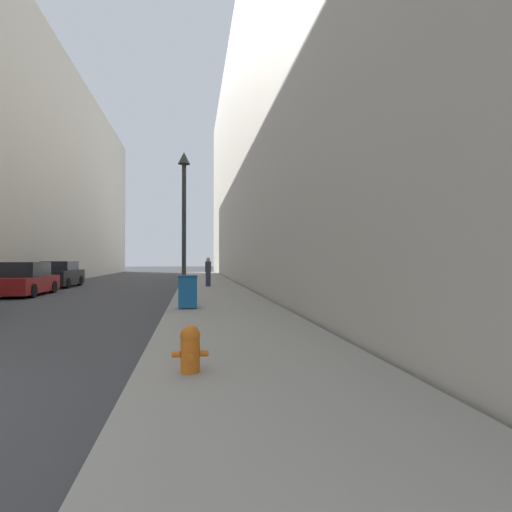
# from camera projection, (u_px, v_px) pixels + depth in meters

# --- Properties ---
(sidewalk_right) EXTENTS (3.81, 60.00, 0.12)m
(sidewalk_right) POSITION_uv_depth(u_px,v_px,m) (212.00, 290.00, 22.13)
(sidewalk_right) COLOR #9E998E
(sidewalk_right) RESTS_ON ground
(building_right_stone) EXTENTS (12.00, 60.00, 21.01)m
(building_right_stone) POSITION_uv_depth(u_px,v_px,m) (310.00, 148.00, 31.38)
(building_right_stone) COLOR beige
(building_right_stone) RESTS_ON ground
(fire_hydrant) EXTENTS (0.51, 0.40, 0.66)m
(fire_hydrant) POSITION_uv_depth(u_px,v_px,m) (190.00, 348.00, 5.65)
(fire_hydrant) COLOR orange
(fire_hydrant) RESTS_ON sidewalk_right
(trash_bin) EXTENTS (0.62, 0.65, 1.08)m
(trash_bin) POSITION_uv_depth(u_px,v_px,m) (188.00, 291.00, 13.10)
(trash_bin) COLOR #19609E
(trash_bin) RESTS_ON sidewalk_right
(lamppost) EXTENTS (0.51, 0.51, 6.13)m
(lamppost) POSITION_uv_depth(u_px,v_px,m) (184.00, 208.00, 16.74)
(lamppost) COLOR #2D332D
(lamppost) RESTS_ON sidewalk_right
(parked_sedan_near) EXTENTS (1.87, 4.46, 1.60)m
(parked_sedan_near) POSITION_uv_depth(u_px,v_px,m) (25.00, 280.00, 19.10)
(parked_sedan_near) COLOR maroon
(parked_sedan_near) RESTS_ON ground
(parked_sedan_far) EXTENTS (1.90, 4.52, 1.62)m
(parked_sedan_far) POSITION_uv_depth(u_px,v_px,m) (60.00, 275.00, 24.99)
(parked_sedan_far) COLOR black
(parked_sedan_far) RESTS_ON ground
(pedestrian_on_sidewalk) EXTENTS (0.35, 0.23, 1.73)m
(pedestrian_on_sidewalk) POSITION_uv_depth(u_px,v_px,m) (208.00, 272.00, 23.94)
(pedestrian_on_sidewalk) COLOR #2D3347
(pedestrian_on_sidewalk) RESTS_ON sidewalk_right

